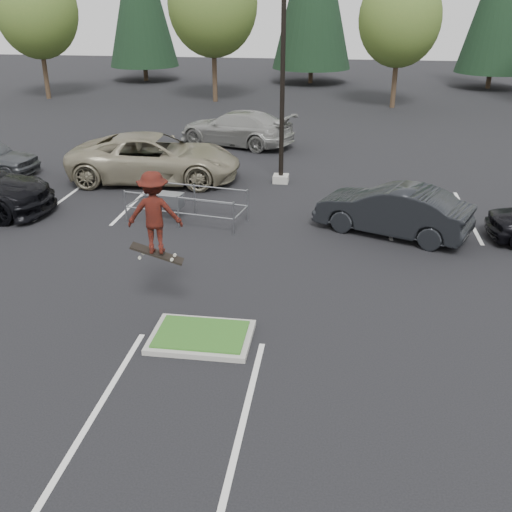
# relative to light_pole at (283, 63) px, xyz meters

# --- Properties ---
(ground) EXTENTS (120.00, 120.00, 0.00)m
(ground) POSITION_rel_light_pole_xyz_m (-0.50, -12.00, -4.56)
(ground) COLOR black
(ground) RESTS_ON ground
(grass_median) EXTENTS (2.20, 1.60, 0.16)m
(grass_median) POSITION_rel_light_pole_xyz_m (-0.50, -12.00, -4.48)
(grass_median) COLOR #A5A499
(grass_median) RESTS_ON ground
(stall_lines) EXTENTS (22.62, 17.60, 0.01)m
(stall_lines) POSITION_rel_light_pole_xyz_m (-1.85, -5.98, -4.56)
(stall_lines) COLOR silver
(stall_lines) RESTS_ON ground
(light_pole) EXTENTS (0.70, 0.60, 10.12)m
(light_pole) POSITION_rel_light_pole_xyz_m (0.00, 0.00, 0.00)
(light_pole) COLOR #A5A499
(light_pole) RESTS_ON ground
(decid_a) EXTENTS (5.44, 5.44, 8.91)m
(decid_a) POSITION_rel_light_pole_xyz_m (-18.51, 18.03, 1.02)
(decid_a) COLOR #38281C
(decid_a) RESTS_ON ground
(decid_b) EXTENTS (5.89, 5.89, 9.64)m
(decid_b) POSITION_rel_light_pole_xyz_m (-6.51, 18.53, 1.48)
(decid_b) COLOR #38281C
(decid_b) RESTS_ON ground
(decid_c) EXTENTS (5.12, 5.12, 8.38)m
(decid_c) POSITION_rel_light_pole_xyz_m (5.49, 17.83, 0.69)
(decid_c) COLOR #38281C
(decid_c) RESTS_ON ground
(cart_corral) EXTENTS (4.01, 2.01, 1.09)m
(cart_corral) POSITION_rel_light_pole_xyz_m (-3.04, -4.77, -3.88)
(cart_corral) COLOR gray
(cart_corral) RESTS_ON ground
(skateboarder) EXTENTS (1.31, 0.88, 2.15)m
(skateboarder) POSITION_rel_light_pole_xyz_m (-1.70, -11.00, -2.03)
(skateboarder) COLOR black
(skateboarder) RESTS_ON ground
(car_l_tan) EXTENTS (6.96, 3.64, 1.87)m
(car_l_tan) POSITION_rel_light_pole_xyz_m (-5.00, -0.50, -3.62)
(car_l_tan) COLOR gray
(car_l_tan) RESTS_ON ground
(car_r_charc) EXTENTS (5.02, 3.34, 1.56)m
(car_r_charc) POSITION_rel_light_pole_xyz_m (4.00, -5.00, -3.78)
(car_r_charc) COLOR black
(car_r_charc) RESTS_ON ground
(car_far_silver) EXTENTS (6.24, 4.11, 1.68)m
(car_far_silver) POSITION_rel_light_pole_xyz_m (-2.76, 6.00, -3.72)
(car_far_silver) COLOR #A0A09B
(car_far_silver) RESTS_ON ground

